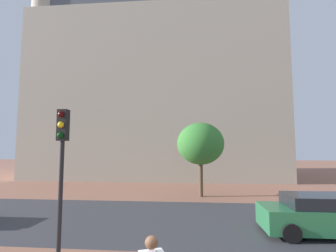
{
  "coord_description": "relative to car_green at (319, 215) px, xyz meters",
  "views": [
    {
      "loc": [
        1.41,
        -3.6,
        3.16
      ],
      "look_at": [
        0.22,
        9.6,
        4.38
      ],
      "focal_mm": 26.85,
      "sensor_mm": 36.0,
      "label": 1
    }
  ],
  "objects": [
    {
      "name": "tree_curb_far",
      "position": [
        -4.08,
        7.19,
        2.81
      ],
      "size": [
        3.17,
        3.17,
        4.96
      ],
      "color": "brown",
      "rests_on": "ground_plane"
    },
    {
      "name": "ground_plane",
      "position": [
        -6.16,
        3.55,
        -0.71
      ],
      "size": [
        120.0,
        120.0,
        0.0
      ],
      "primitive_type": "plane",
      "color": "#93604C"
    },
    {
      "name": "traffic_light_pole",
      "position": [
        -8.4,
        -3.19,
        2.31
      ],
      "size": [
        0.28,
        0.34,
        4.3
      ],
      "color": "black",
      "rests_on": "ground_plane"
    },
    {
      "name": "street_asphalt_strip",
      "position": [
        -6.16,
        1.63,
        -0.71
      ],
      "size": [
        120.0,
        7.39,
        0.0
      ],
      "primitive_type": "cube",
      "color": "#38383D",
      "rests_on": "ground_plane"
    },
    {
      "name": "landmark_building",
      "position": [
        -9.03,
        20.75,
        10.39
      ],
      "size": [
        27.12,
        14.71,
        39.17
      ],
      "color": "#B2A893",
      "rests_on": "ground_plane"
    },
    {
      "name": "car_green",
      "position": [
        0.0,
        0.0,
        0.0
      ],
      "size": [
        4.17,
        2.08,
        1.46
      ],
      "color": "#287042",
      "rests_on": "ground_plane"
    }
  ]
}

